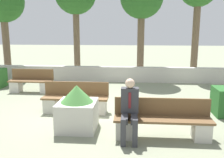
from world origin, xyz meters
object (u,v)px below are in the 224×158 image
(bench_right_side, at_px, (75,101))
(person_seated_man, at_px, (130,107))
(planter_corner_right, at_px, (77,109))
(tree_leftmost, at_px, (3,3))
(bench_front, at_px, (162,123))
(bench_left_side, at_px, (31,84))

(bench_right_side, xyz_separation_m, person_seated_man, (1.58, -1.70, 0.40))
(planter_corner_right, bearing_deg, tree_leftmost, 127.85)
(tree_leftmost, bearing_deg, bench_front, -44.01)
(bench_front, bearing_deg, tree_leftmost, 135.99)
(bench_right_side, relative_size, tree_leftmost, 0.40)
(bench_front, xyz_separation_m, tree_leftmost, (-6.91, 6.67, 3.25))
(bench_front, distance_m, bench_left_side, 5.87)
(bench_right_side, relative_size, person_seated_man, 1.42)
(bench_front, xyz_separation_m, person_seated_man, (-0.73, -0.14, 0.39))
(planter_corner_right, bearing_deg, person_seated_man, -20.62)
(bench_right_side, bearing_deg, planter_corner_right, -64.48)
(person_seated_man, bearing_deg, tree_leftmost, 132.20)
(person_seated_man, bearing_deg, planter_corner_right, 159.38)
(tree_leftmost, bearing_deg, bench_right_side, -48.01)
(person_seated_man, distance_m, tree_leftmost, 9.63)
(tree_leftmost, bearing_deg, person_seated_man, -47.80)
(bench_right_side, distance_m, planter_corner_right, 1.29)
(bench_front, xyz_separation_m, planter_corner_right, (-1.98, 0.33, 0.16))
(bench_front, bearing_deg, person_seated_man, -168.79)
(person_seated_man, xyz_separation_m, tree_leftmost, (-6.18, 6.81, 2.86))
(bench_left_side, xyz_separation_m, tree_leftmost, (-2.38, 2.92, 3.27))
(tree_leftmost, bearing_deg, bench_left_side, -50.81)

